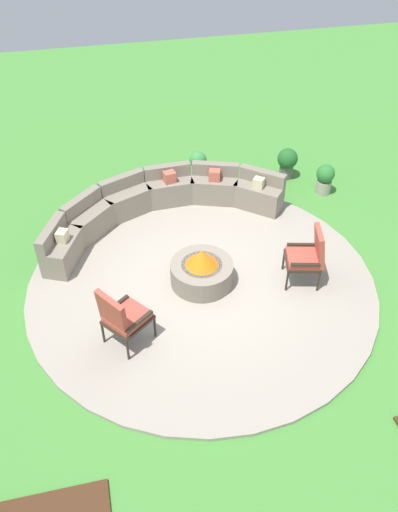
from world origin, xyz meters
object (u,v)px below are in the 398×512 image
Objects in this scene: lounge_chair_front_right at (309,255)px; potted_plant_2 at (287,162)px; lounge_chair_front_left at (122,316)px; potted_plant_1 at (198,164)px; fire_pit at (202,270)px; potted_plant_0 at (325,178)px; curved_stone_bench at (157,205)px.

lounge_chair_front_right is 1.55× the size of potted_plant_2.
lounge_chair_front_left is 1.78× the size of potted_plant_1.
potted_plant_2 is (2.51, 2.85, 0.06)m from fire_pit.
potted_plant_2 reaches higher than potted_plant_1.
lounge_chair_front_right is 1.63× the size of potted_plant_1.
potted_plant_2 is (1.84, -0.36, 0.02)m from potted_plant_1.
fire_pit is at bearing -145.28° from potted_plant_0.
fire_pit is 1.62× the size of potted_plant_0.
potted_plant_0 is 0.97× the size of potted_plant_2.
lounge_chair_front_right is 3.30m from potted_plant_2.
potted_plant_1 is (1.09, 1.30, -0.02)m from curved_stone_bench.
potted_plant_2 is (0.84, 3.18, -0.23)m from lounge_chair_front_right.
potted_plant_2 is (-0.53, 0.74, 0.02)m from potted_plant_0.
potted_plant_0 is 1.02× the size of potted_plant_1.
fire_pit is at bearing -131.35° from potted_plant_2.
potted_plant_0 is (4.43, 3.13, -0.27)m from lounge_chair_front_left.
lounge_chair_front_left reaches higher than potted_plant_1.
potted_plant_1 is at bearing 168.96° from potted_plant_2.
lounge_chair_front_right is at bearing -119.34° from potted_plant_0.
curved_stone_bench is (-0.42, 1.92, 0.06)m from fire_pit.
lounge_chair_front_left is (-1.38, -1.02, 0.31)m from fire_pit.
potted_plant_0 is (3.47, 0.19, -0.02)m from curved_stone_bench.
lounge_chair_front_right reaches higher than potted_plant_1.
potted_plant_1 is 1.87m from potted_plant_2.
potted_plant_0 is at bearing 87.31° from lounge_chair_front_left.
lounge_chair_front_right is at bearing -11.07° from fire_pit.
fire_pit is at bearing 88.41° from lounge_chair_front_left.
curved_stone_bench is 3.08m from potted_plant_2.
lounge_chair_front_right is at bearing -74.16° from potted_plant_1.
potted_plant_0 is 0.91m from potted_plant_2.
fire_pit is 0.92× the size of lounge_chair_front_left.
potted_plant_1 is (-2.37, 1.10, 0.00)m from potted_plant_0.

